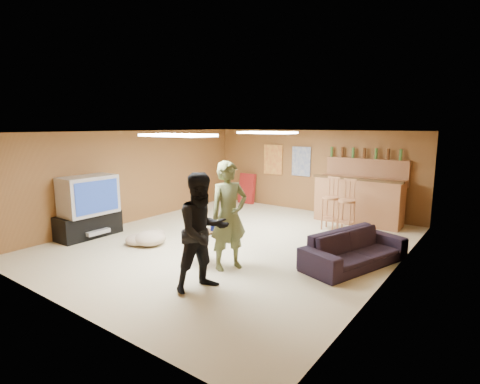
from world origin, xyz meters
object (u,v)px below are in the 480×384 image
Objects in this scene: sofa at (355,249)px; person_olive at (229,216)px; bar_counter at (358,201)px; tv_body at (88,195)px; tray_table at (202,248)px; person_black at (203,232)px.

person_olive is at bearing 147.67° from sofa.
person_olive is (-0.73, -4.10, 0.34)m from bar_counter.
bar_counter is (4.15, 4.45, -0.35)m from tv_body.
tray_table reaches higher than sofa.
person_olive is 1.05× the size of person_black.
bar_counter is at bearing 74.20° from tray_table.
sofa is at bearing -13.88° from person_black.
bar_counter reaches higher than tray_table.
sofa is at bearing 18.36° from tv_body.
tv_body is at bearing 101.64° from person_black.
person_olive reaches higher than tray_table.
tv_body reaches higher than bar_counter.
tray_table is (-0.47, -0.15, -0.59)m from person_olive.
person_black is at bearing -96.25° from bar_counter.
tv_body is 3.01m from tray_table.
tv_body reaches higher than sofa.
person_olive is 0.87m from person_black.
person_black reaches higher than tray_table.
person_black is 0.87× the size of sofa.
person_olive is 3.00× the size of tray_table.
bar_counter is at bearing 13.33° from person_black.
tray_table is at bearing 143.57° from sofa.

